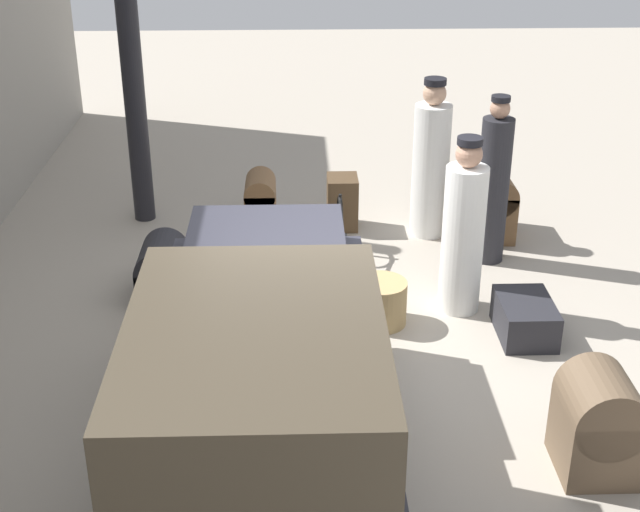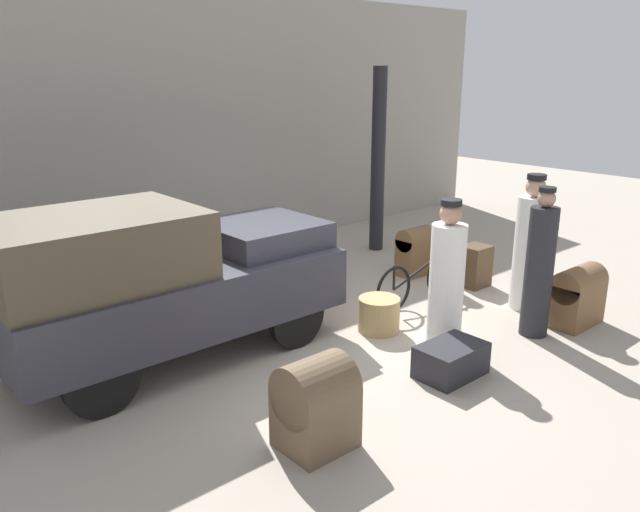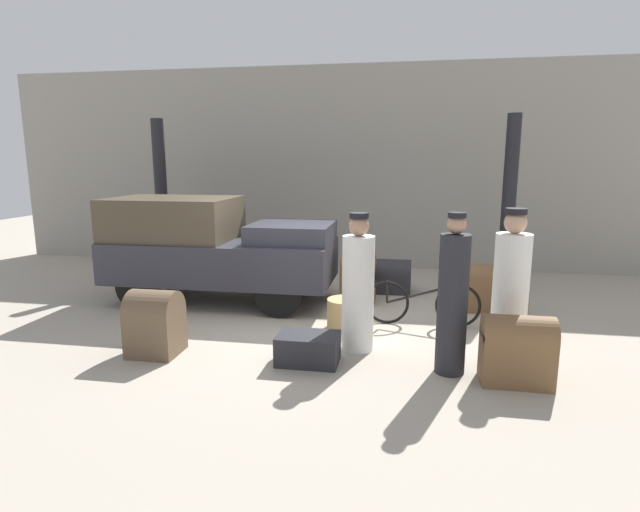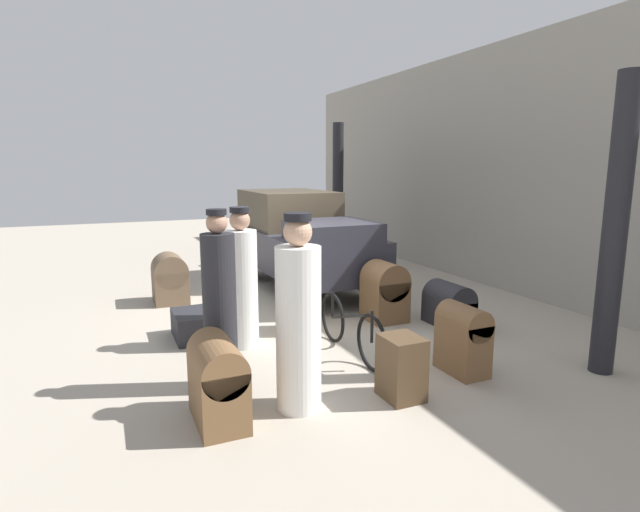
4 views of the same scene
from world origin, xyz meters
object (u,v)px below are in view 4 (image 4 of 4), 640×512
Objects in this scene: conductor_in_dark_uniform at (220,307)px; trunk_large_brown at (385,291)px; suitcase_small_leather at (170,278)px; trunk_barrel_dark at (218,379)px; wicker_basket at (295,316)px; suitcase_black_upright at (193,325)px; porter_lifting_near_truck at (298,322)px; trunk_wicker_pale at (401,368)px; porter_carrying_trunk at (241,284)px; trunk_umber_medium at (449,305)px; truck at (300,236)px; suitcase_tan_flat at (463,337)px; bicycle at (351,328)px.

conductor_in_dark_uniform reaches higher than trunk_large_brown.
trunk_barrel_dark is at bearing -1.74° from suitcase_small_leather.
wicker_basket is 1.38m from suitcase_black_upright.
porter_lifting_near_truck is at bearing 8.18° from suitcase_small_leather.
trunk_barrel_dark is at bearing -36.27° from wicker_basket.
suitcase_black_upright is (-0.34, -2.77, -0.27)m from trunk_large_brown.
trunk_wicker_pale is at bearing 77.75° from porter_lifting_near_truck.
conductor_in_dark_uniform reaches higher than porter_carrying_trunk.
suitcase_black_upright is at bearing 175.73° from trunk_barrel_dark.
suitcase_small_leather is 1.22× the size of trunk_umber_medium.
suitcase_small_leather is (-2.31, -2.81, -0.03)m from trunk_large_brown.
truck reaches higher than trunk_wicker_pale.
suitcase_small_leather is at bearing -171.82° from porter_lifting_near_truck.
conductor_in_dark_uniform reaches higher than suitcase_tan_flat.
porter_lifting_near_truck reaches higher than wicker_basket.
bicycle reaches higher than wicker_basket.
porter_lifting_near_truck is 2.39× the size of suitcase_tan_flat.
trunk_barrel_dark reaches higher than wicker_basket.
conductor_in_dark_uniform is 2.68m from suitcase_tan_flat.
suitcase_tan_flat is (4.52, 0.16, -0.56)m from truck.
wicker_basket is 0.28× the size of conductor_in_dark_uniform.
trunk_umber_medium is 0.92× the size of suitcase_black_upright.
suitcase_small_leather is at bearing -178.68° from suitcase_black_upright.
porter_carrying_trunk reaches higher than bicycle.
bicycle is 2.17× the size of trunk_barrel_dark.
bicycle is at bearing 133.40° from porter_lifting_near_truck.
trunk_umber_medium reaches higher than wicker_basket.
truck is 5.61× the size of trunk_umber_medium.
bicycle is at bearing 15.17° from wicker_basket.
porter_lifting_near_truck is 2.02m from suitcase_tan_flat.
suitcase_black_upright is (-0.28, -1.35, -0.04)m from wicker_basket.
trunk_wicker_pale is 2.59m from trunk_umber_medium.
trunk_wicker_pale is at bearing 26.86° from porter_carrying_trunk.
suitcase_small_leather reaches higher than trunk_wicker_pale.
trunk_large_brown is 2.04m from suitcase_tan_flat.
wicker_basket is 2.35m from porter_lifting_near_truck.
conductor_in_dark_uniform is 1.81m from suitcase_black_upright.
conductor_in_dark_uniform is 1.92m from trunk_wicker_pale.
trunk_large_brown is at bearing 87.74° from wicker_basket.
trunk_umber_medium is (-0.50, 1.86, -0.04)m from bicycle.
suitcase_tan_flat is 2.73m from trunk_barrel_dark.
trunk_umber_medium is at bearing 131.84° from trunk_wicker_pale.
conductor_in_dark_uniform is at bearing -77.57° from trunk_umber_medium.
porter_carrying_trunk is 2.02× the size of trunk_large_brown.
suitcase_small_leather reaches higher than suitcase_black_upright.
suitcase_tan_flat and trunk_barrel_dark have the same top height.
conductor_in_dark_uniform reaches higher than trunk_barrel_dark.
bicycle reaches higher than trunk_umber_medium.
trunk_large_brown reaches higher than suitcase_tan_flat.
porter_lifting_near_truck reaches higher than suitcase_small_leather.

